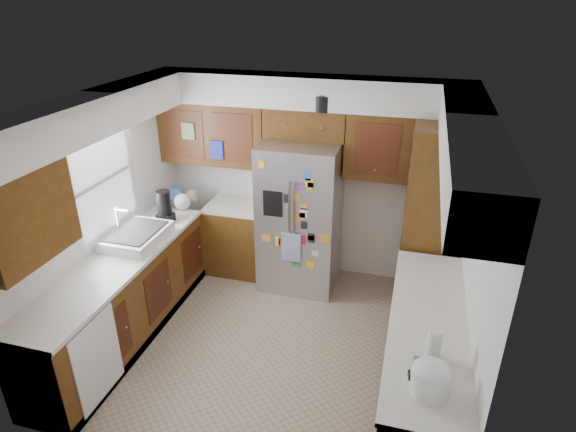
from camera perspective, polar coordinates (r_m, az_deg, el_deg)
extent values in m
plane|color=tan|center=(5.21, -2.01, -14.62)|extent=(3.60, 3.60, 0.00)
cube|color=silver|center=(5.92, 2.42, 4.58)|extent=(3.60, 0.04, 2.50)
cube|color=silver|center=(5.30, -21.16, 0.21)|extent=(0.04, 3.20, 2.50)
cube|color=silver|center=(4.38, 20.93, -5.13)|extent=(0.04, 3.20, 2.50)
cube|color=silver|center=(3.28, -10.98, -14.94)|extent=(3.60, 0.04, 2.50)
cube|color=white|center=(4.08, -2.56, 13.49)|extent=(3.60, 3.20, 0.02)
cube|color=white|center=(5.45, 2.16, 14.52)|extent=(3.60, 0.38, 0.35)
cube|color=white|center=(4.86, -21.30, 11.51)|extent=(0.38, 3.20, 0.35)
cube|color=white|center=(3.95, 20.59, 8.75)|extent=(0.38, 3.20, 0.35)
cube|color=#482C0D|center=(5.95, -8.72, 9.74)|extent=(1.33, 0.34, 0.75)
cube|color=#482C0D|center=(5.46, 13.88, 7.87)|extent=(1.33, 0.34, 0.75)
cube|color=#482C0D|center=(4.21, -29.23, 0.00)|extent=(0.34, 0.85, 0.75)
cube|color=white|center=(5.24, -21.03, 4.11)|extent=(0.02, 0.90, 1.05)
cube|color=white|center=(5.21, -20.69, 4.08)|extent=(0.01, 1.02, 1.15)
cube|color=#1E2FB4|center=(5.79, -8.46, 7.76)|extent=(0.16, 0.02, 0.22)
cube|color=#C3B895|center=(5.88, -11.76, 9.82)|extent=(0.16, 0.02, 0.20)
cube|color=#482C0D|center=(5.31, -18.97, -9.44)|extent=(0.60, 2.60, 0.88)
cube|color=#482C0D|center=(6.22, -5.78, -2.66)|extent=(0.75, 0.60, 0.88)
cube|color=white|center=(5.07, -19.70, -5.15)|extent=(0.63, 2.60, 0.04)
cube|color=white|center=(6.02, -5.97, 1.21)|extent=(0.75, 0.60, 0.04)
cube|color=black|center=(5.53, -18.40, -12.77)|extent=(0.60, 2.60, 0.10)
cube|color=white|center=(4.61, -21.59, -15.58)|extent=(0.01, 0.58, 0.80)
cube|color=#482C0D|center=(4.43, 15.64, -16.89)|extent=(0.60, 2.25, 0.88)
cube|color=white|center=(4.14, 16.39, -12.13)|extent=(0.63, 2.25, 0.04)
cube|color=black|center=(4.69, 15.05, -20.44)|extent=(0.60, 2.25, 0.10)
cube|color=#482C0D|center=(5.45, 16.79, -0.44)|extent=(0.60, 0.90, 2.15)
cube|color=#9E9EA3|center=(5.71, 1.45, -0.06)|extent=(0.90, 0.75, 1.80)
cylinder|color=silver|center=(5.31, 0.12, -0.30)|extent=(0.02, 0.02, 0.90)
cylinder|color=silver|center=(5.30, 0.75, -0.37)|extent=(0.02, 0.02, 0.90)
cube|color=black|center=(5.30, -1.83, 1.45)|extent=(0.22, 0.01, 0.30)
cube|color=silver|center=(5.45, 0.38, -3.72)|extent=(0.22, 0.01, 0.34)
cube|color=yellow|center=(5.53, 2.64, -5.80)|extent=(0.09, 0.00, 0.10)
cube|color=#8C4C99|center=(5.14, 1.31, 3.45)|extent=(0.11, 0.00, 0.08)
cube|color=yellow|center=(5.19, 1.01, 2.31)|extent=(0.07, 0.00, 0.08)
cube|color=black|center=(5.31, 1.92, -1.11)|extent=(0.07, 0.00, 0.09)
cube|color=black|center=(5.36, 2.76, -2.63)|extent=(0.07, 0.00, 0.11)
cube|color=orange|center=(5.11, 2.68, 3.47)|extent=(0.06, 0.00, 0.10)
cube|color=orange|center=(5.33, 4.40, -2.73)|extent=(0.11, 0.00, 0.11)
cube|color=yellow|center=(5.17, -3.17, 6.13)|extent=(0.07, 0.00, 0.08)
cube|color=yellow|center=(5.09, 2.56, 3.92)|extent=(0.09, 0.00, 0.10)
cube|color=black|center=(5.23, -0.20, 2.08)|extent=(0.06, 0.00, 0.10)
cube|color=blue|center=(5.45, 0.22, -3.13)|extent=(0.07, 0.00, 0.10)
cube|color=white|center=(5.44, 3.25, -4.45)|extent=(0.08, 0.00, 0.06)
cube|color=green|center=(5.58, 0.96, -5.84)|extent=(0.11, 0.00, 0.05)
cube|color=green|center=(5.47, -0.08, -3.30)|extent=(0.11, 0.00, 0.11)
cube|color=red|center=(5.36, 2.80, -2.61)|extent=(0.10, 0.00, 0.06)
cube|color=red|center=(5.40, 1.55, -2.81)|extent=(0.10, 0.00, 0.12)
cube|color=red|center=(5.47, 0.47, -3.58)|extent=(0.08, 0.00, 0.09)
cube|color=blue|center=(5.07, 2.25, 4.72)|extent=(0.09, 0.00, 0.09)
cube|color=orange|center=(5.27, 1.71, -0.05)|extent=(0.07, 0.00, 0.09)
cube|color=orange|center=(5.52, -2.62, -2.60)|extent=(0.11, 0.00, 0.09)
cube|color=orange|center=(5.30, 0.97, -0.28)|extent=(0.08, 0.00, 0.10)
cube|color=white|center=(5.25, 1.86, 0.34)|extent=(0.09, 0.00, 0.11)
cube|color=yellow|center=(5.49, -1.22, -2.99)|extent=(0.06, 0.00, 0.12)
cube|color=orange|center=(5.21, 1.89, 1.10)|extent=(0.08, 0.00, 0.07)
cube|color=red|center=(5.48, -0.84, -3.09)|extent=(0.06, 0.00, 0.09)
cube|color=#482C0D|center=(5.55, 2.15, 11.00)|extent=(0.96, 0.34, 0.35)
sphere|color=#2831B1|center=(5.53, -1.17, 14.33)|extent=(0.28, 0.28, 0.28)
cylinder|color=black|center=(5.37, 4.30, 13.29)|extent=(0.29, 0.29, 0.17)
ellipsoid|color=#333338|center=(5.35, 4.33, 14.17)|extent=(0.27, 0.27, 0.12)
cube|color=white|center=(5.32, -17.47, -2.35)|extent=(0.52, 0.70, 0.12)
cube|color=black|center=(5.29, -17.57, -1.72)|extent=(0.44, 0.60, 0.02)
cylinder|color=silver|center=(5.36, -19.51, -0.54)|extent=(0.02, 0.02, 0.30)
cylinder|color=silver|center=(5.27, -19.17, 0.65)|extent=(0.16, 0.02, 0.02)
cube|color=yellow|center=(5.06, -17.03, -4.29)|extent=(0.10, 0.18, 0.04)
cube|color=black|center=(5.69, -14.29, -0.20)|extent=(0.18, 0.14, 0.10)
cylinder|color=black|center=(5.61, -14.50, 1.55)|extent=(0.16, 0.16, 0.28)
cylinder|color=#9E9EA3|center=(5.89, -14.67, 1.20)|extent=(0.14, 0.14, 0.20)
sphere|color=white|center=(5.95, -12.45, 1.68)|extent=(0.20, 0.20, 0.20)
cube|color=#3F72B2|center=(6.17, -12.95, 2.39)|extent=(0.14, 0.10, 0.18)
cube|color=#BFB28C|center=(6.15, -11.24, 2.30)|extent=(0.10, 0.08, 0.14)
cylinder|color=white|center=(5.58, -15.77, -0.83)|extent=(0.08, 0.08, 0.11)
cylinder|color=white|center=(3.48, 16.49, -18.24)|extent=(0.26, 0.26, 0.18)
ellipsoid|color=white|center=(3.42, 16.67, -17.16)|extent=(0.26, 0.26, 0.11)
cube|color=black|center=(3.46, 14.39, -17.82)|extent=(0.04, 0.06, 0.04)
cylinder|color=white|center=(3.72, 16.92, -14.30)|extent=(0.11, 0.11, 0.24)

